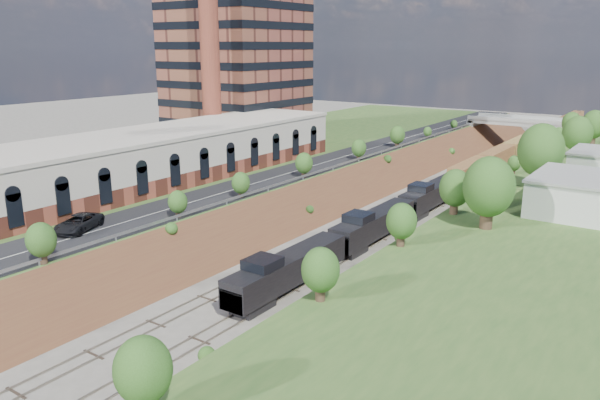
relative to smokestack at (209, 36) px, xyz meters
The scene contains 15 objects.
platform_left 23.05m from the smokestack, 53.13° to the left, with size 44.00×180.00×5.00m, color #345925.
embankment_left 35.58m from the smokestack, ahead, with size 7.07×180.00×7.07m, color brown.
embankment_right 53.39m from the smokestack, ahead, with size 7.07×180.00×7.07m, color brown.
rail_left_track 41.86m from the smokestack, ahead, with size 1.58×180.00×0.18m, color gray.
rail_right_track 46.11m from the smokestack, ahead, with size 1.58×180.00×0.18m, color gray.
road 28.88m from the smokestack, 11.04° to the left, with size 8.00×180.00×0.10m, color black.
guardrail 31.59m from the smokestack, ahead, with size 0.10×171.00×0.70m.
commercial_building 25.69m from the smokestack, 66.04° to the right, with size 14.30×62.30×7.00m.
smokestack is the anchor object (origin of this frame).
overpass 77.82m from the smokestack, 61.39° to the left, with size 24.50×8.30×7.40m.
white_building_near 62.29m from the smokestack, ahead, with size 9.00×12.00×4.00m, color silver.
tree_right_large 57.52m from the smokestack, 16.80° to the right, with size 5.25×5.25×7.61m.
tree_left_crest 46.95m from the smokestack, 56.09° to the right, with size 2.45×2.45×3.55m.
freight_train 62.57m from the smokestack, 48.61° to the left, with size 2.85×160.90×4.55m.
suv 48.84m from the smokestack, 64.94° to the right, with size 2.74×5.94×1.65m, color black.
Camera 1 is at (34.08, -18.79, 23.46)m, focal length 35.00 mm.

